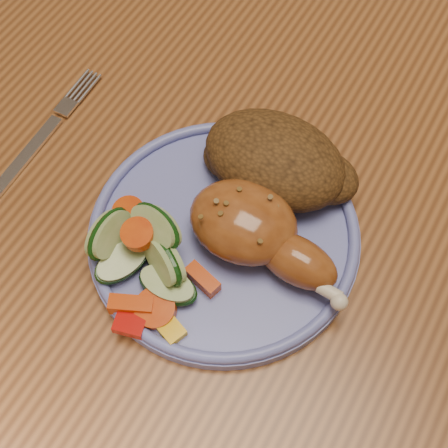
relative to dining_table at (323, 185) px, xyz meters
The scene contains 8 objects.
ground 0.67m from the dining_table, ahead, with size 4.00×4.00×0.00m, color #58321E.
dining_table is the anchor object (origin of this frame).
plate 0.18m from the dining_table, 104.74° to the right, with size 0.24×0.24×0.01m, color #6168B5.
plate_rim 0.18m from the dining_table, 104.74° to the right, with size 0.24×0.24×0.01m, color #6168B5.
chicken_leg 0.19m from the dining_table, 94.01° to the right, with size 0.16×0.08×0.05m.
rice_pilaf 0.14m from the dining_table, 110.33° to the right, with size 0.14×0.10×0.06m.
vegetable_pile 0.25m from the dining_table, 111.83° to the right, with size 0.12×0.11×0.06m.
fork 0.30m from the dining_table, 149.61° to the right, with size 0.02×0.16×0.00m.
Camera 1 is at (0.09, -0.37, 1.24)m, focal length 50.00 mm.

